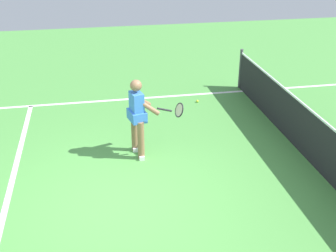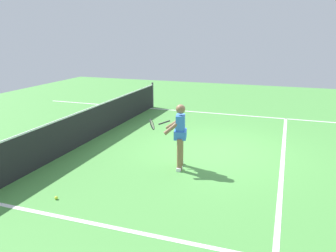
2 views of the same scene
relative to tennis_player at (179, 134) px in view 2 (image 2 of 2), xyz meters
The scene contains 7 objects.
ground_plane 1.81m from the tennis_player, 21.09° to the right, with size 25.25×25.25×0.00m, color #4C9342.
service_line_marking 2.91m from the tennis_player, 57.56° to the right, with size 8.74×0.10×0.01m, color white.
sideline_left_marking 3.05m from the tennis_player, 168.66° to the right, with size 0.10×17.42×0.01m, color white.
sideline_right_marking 5.96m from the tennis_player, ahead, with size 0.10×17.42×0.01m, color white.
court_net 3.51m from the tennis_player, 64.61° to the left, with size 9.42×0.08×1.07m.
tennis_player is the anchor object (origin of this frame).
tennis_ball_near 3.05m from the tennis_player, 143.15° to the left, with size 0.07×0.07×0.07m, color #D1E533.
Camera 2 is at (-8.82, -1.72, 3.15)m, focal length 36.52 mm.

